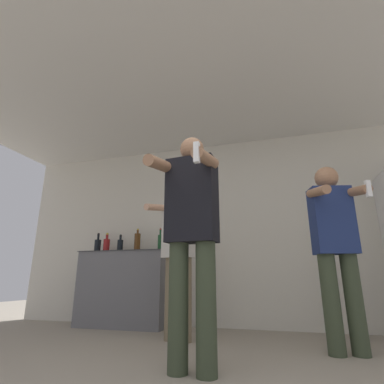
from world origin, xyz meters
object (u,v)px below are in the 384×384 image
at_px(bottle_red_label, 160,242).
at_px(person_man_side, 336,243).
at_px(person_woman_foreground, 191,230).
at_px(bottle_green_wine, 120,245).
at_px(person_spectator_back, 178,244).
at_px(bottle_tall_gin, 106,245).
at_px(bottle_brown_liquor, 98,245).
at_px(bottle_short_whiskey, 137,242).

distance_m(bottle_red_label, person_man_side, 2.26).
bearing_deg(person_woman_foreground, bottle_red_label, 118.60).
xyz_separation_m(bottle_green_wine, person_spectator_back, (1.13, -0.73, -0.10)).
xyz_separation_m(bottle_green_wine, person_man_side, (2.68, -0.91, -0.16)).
height_order(bottle_tall_gin, bottle_brown_liquor, bottle_brown_liquor).
xyz_separation_m(bottle_red_label, bottle_tall_gin, (-0.84, 0.00, -0.01)).
bearing_deg(person_man_side, person_spectator_back, 173.53).
height_order(bottle_red_label, person_woman_foreground, person_woman_foreground).
distance_m(bottle_short_whiskey, bottle_brown_liquor, 0.64).
height_order(bottle_short_whiskey, bottle_green_wine, bottle_short_whiskey).
height_order(bottle_brown_liquor, person_spectator_back, person_spectator_back).
bearing_deg(bottle_green_wine, bottle_red_label, 0.00).
relative_size(bottle_red_label, bottle_green_wine, 1.24).
bearing_deg(bottle_green_wine, bottle_short_whiskey, 0.00).
relative_size(bottle_red_label, person_woman_foreground, 0.18).
bearing_deg(bottle_brown_liquor, bottle_tall_gin, -0.00).
height_order(bottle_green_wine, person_spectator_back, person_spectator_back).
relative_size(bottle_red_label, bottle_tall_gin, 1.10).
distance_m(bottle_red_label, bottle_brown_liquor, 0.98).
xyz_separation_m(bottle_red_label, bottle_short_whiskey, (-0.35, 0.00, 0.01)).
bearing_deg(bottle_short_whiskey, person_spectator_back, -40.47).
relative_size(bottle_brown_liquor, bottle_green_wine, 1.15).
relative_size(bottle_tall_gin, person_spectator_back, 0.17).
height_order(person_woman_foreground, person_spectator_back, person_woman_foreground).
bearing_deg(bottle_brown_liquor, bottle_green_wine, -0.00).
bearing_deg(bottle_red_label, bottle_short_whiskey, 180.00).
bearing_deg(bottle_brown_liquor, bottle_short_whiskey, -0.00).
relative_size(bottle_green_wine, person_spectator_back, 0.15).
relative_size(bottle_tall_gin, bottle_brown_liquor, 0.98).
bearing_deg(person_woman_foreground, person_spectator_back, 113.59).
relative_size(bottle_short_whiskey, person_woman_foreground, 0.19).
bearing_deg(person_man_side, bottle_short_whiskey, 159.35).
relative_size(bottle_brown_liquor, person_woman_foreground, 0.17).
bearing_deg(bottle_red_label, bottle_green_wine, 180.00).
height_order(bottle_green_wine, person_woman_foreground, person_woman_foreground).
distance_m(bottle_green_wine, person_woman_foreground, 2.37).
height_order(bottle_brown_liquor, person_man_side, person_man_side).
distance_m(bottle_red_label, bottle_green_wine, 0.62).
relative_size(bottle_short_whiskey, bottle_green_wine, 1.29).
bearing_deg(person_spectator_back, bottle_green_wine, 146.95).
bearing_deg(bottle_red_label, person_spectator_back, -55.08).
distance_m(bottle_tall_gin, person_man_side, 3.05).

